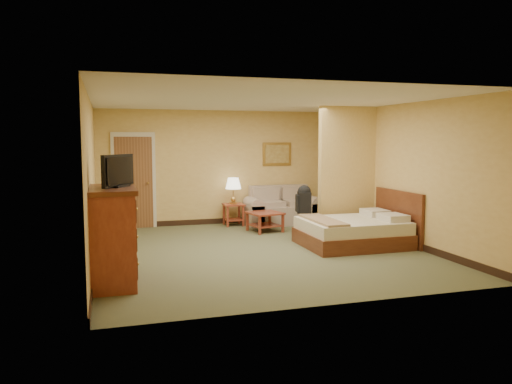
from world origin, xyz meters
name	(u,v)px	position (x,y,z in m)	size (l,w,h in m)	color
floor	(259,251)	(0.00, 0.00, 0.00)	(6.00, 6.00, 0.00)	#575B3B
ceiling	(259,100)	(0.00, 0.00, 2.60)	(6.00, 6.00, 0.00)	white
back_wall	(221,168)	(0.00, 3.00, 1.30)	(5.50, 0.02, 2.60)	tan
left_wall	(91,181)	(-2.75, 0.00, 1.30)	(0.02, 6.00, 2.60)	tan
right_wall	(398,174)	(2.75, 0.00, 1.30)	(0.02, 6.00, 2.60)	tan
partition	(347,171)	(2.15, 0.93, 1.30)	(1.20, 0.15, 2.60)	tan
door	(134,181)	(-1.95, 2.96, 1.03)	(0.94, 0.16, 2.10)	beige
baseboard	(221,221)	(0.00, 2.99, 0.06)	(5.50, 0.02, 0.12)	black
loveseat	(282,211)	(1.36, 2.57, 0.28)	(1.73, 0.80, 0.88)	tan
side_table	(233,211)	(0.21, 2.65, 0.33)	(0.45, 0.45, 0.50)	maroon
table_lamp	(233,184)	(0.21, 2.65, 0.94)	(0.36, 0.36, 0.59)	#B48942
coffee_table	(265,218)	(0.66, 1.72, 0.30)	(0.76, 0.76, 0.41)	maroon
wall_picture	(277,154)	(1.36, 2.97, 1.60)	(0.70, 0.04, 0.54)	#B78E3F
dresser	(112,235)	(-2.48, -1.35, 0.66)	(0.64, 1.23, 1.31)	maroon
tv	(118,172)	(-2.37, -1.35, 1.51)	(0.43, 0.62, 0.43)	black
bed	(356,231)	(1.83, -0.10, 0.27)	(1.89, 1.53, 0.99)	#512313
backpack	(304,199)	(1.14, 0.72, 0.79)	(0.28, 0.37, 0.57)	black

